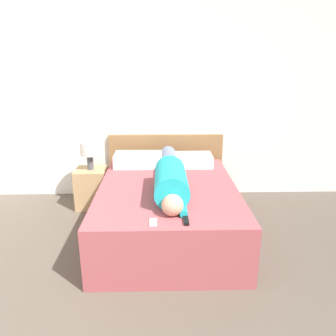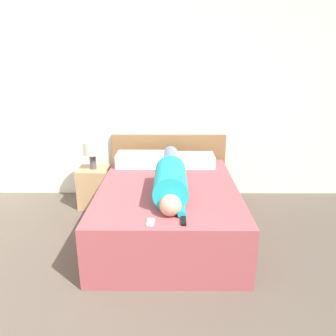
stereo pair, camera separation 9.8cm
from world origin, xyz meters
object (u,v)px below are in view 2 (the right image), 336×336
(table_lamp, at_px, (92,150))
(pillow_near_headboard, at_px, (141,159))
(person_lying, at_px, (171,176))
(cell_phone, at_px, (151,222))
(bed, at_px, (168,210))
(nightstand, at_px, (95,187))
(tv_remote, at_px, (184,221))
(pillow_second, at_px, (191,160))

(table_lamp, height_order, pillow_near_headboard, table_lamp)
(person_lying, distance_m, pillow_near_headboard, 0.89)
(person_lying, height_order, cell_phone, person_lying)
(bed, xyz_separation_m, nightstand, (-0.98, 0.75, -0.03))
(table_lamp, xyz_separation_m, tv_remote, (1.12, -1.59, -0.19))
(person_lying, bearing_deg, bed, 108.09)
(bed, height_order, person_lying, person_lying)
(bed, height_order, cell_phone, cell_phone)
(bed, relative_size, pillow_near_headboard, 3.19)
(person_lying, bearing_deg, tv_remote, -81.76)
(table_lamp, bearing_deg, nightstand, 0.00)
(nightstand, relative_size, person_lying, 0.30)
(person_lying, relative_size, cell_phone, 13.43)
(pillow_near_headboard, relative_size, tv_remote, 4.13)
(table_lamp, bearing_deg, pillow_second, -1.51)
(nightstand, height_order, table_lamp, table_lamp)
(nightstand, height_order, cell_phone, cell_phone)
(cell_phone, bearing_deg, person_lying, 77.87)
(pillow_second, bearing_deg, pillow_near_headboard, 180.00)
(person_lying, relative_size, pillow_near_headboard, 2.82)
(table_lamp, bearing_deg, person_lying, -39.58)
(tv_remote, bearing_deg, bed, 99.21)
(table_lamp, bearing_deg, cell_phone, -62.31)
(table_lamp, height_order, person_lying, person_lying)
(table_lamp, distance_m, pillow_near_headboard, 0.64)
(pillow_near_headboard, height_order, pillow_second, pillow_near_headboard)
(bed, relative_size, cell_phone, 15.18)
(person_lying, xyz_separation_m, tv_remote, (0.11, -0.76, -0.13))
(bed, distance_m, pillow_second, 0.85)
(person_lying, distance_m, cell_phone, 0.80)
(pillow_second, bearing_deg, nightstand, 178.49)
(pillow_second, distance_m, tv_remote, 1.57)
(bed, distance_m, pillow_near_headboard, 0.88)
(bed, bearing_deg, nightstand, 142.50)
(cell_phone, bearing_deg, bed, 80.67)
(bed, xyz_separation_m, pillow_near_headboard, (-0.35, 0.72, 0.37))
(bed, bearing_deg, tv_remote, -80.79)
(person_lying, distance_m, pillow_second, 0.84)
(table_lamp, bearing_deg, pillow_near_headboard, -3.04)
(table_lamp, relative_size, pillow_near_headboard, 0.58)
(tv_remote, bearing_deg, pillow_near_headboard, 107.37)
(nightstand, bearing_deg, person_lying, -39.58)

